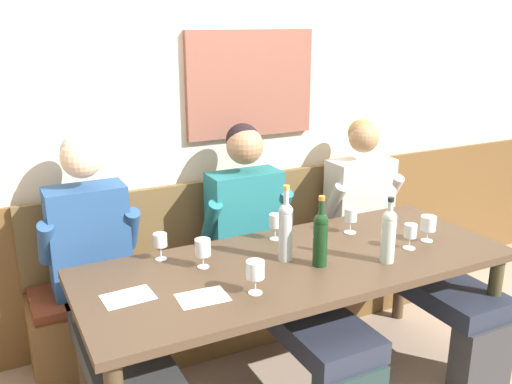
{
  "coord_description": "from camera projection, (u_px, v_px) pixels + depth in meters",
  "views": [
    {
      "loc": [
        -1.31,
        -1.97,
        1.86
      ],
      "look_at": [
        -0.08,
        0.45,
        1.02
      ],
      "focal_mm": 39.17,
      "sensor_mm": 36.0,
      "label": 1
    }
  ],
  "objects": [
    {
      "name": "wine_glass_mid_right",
      "position": [
        410.0,
        232.0,
        2.82
      ],
      "size": [
        0.06,
        0.06,
        0.13
      ],
      "color": "silver",
      "rests_on": "dining_table"
    },
    {
      "name": "wine_bottle_green_tall",
      "position": [
        320.0,
        237.0,
        2.61
      ],
      "size": [
        0.07,
        0.07,
        0.34
      ],
      "color": "#143718",
      "rests_on": "dining_table"
    },
    {
      "name": "wine_glass_by_bottle",
      "position": [
        428.0,
        224.0,
        2.91
      ],
      "size": [
        0.08,
        0.08,
        0.14
      ],
      "color": "silver",
      "rests_on": "dining_table"
    },
    {
      "name": "tasting_sheet_right_guest",
      "position": [
        203.0,
        297.0,
        2.34
      ],
      "size": [
        0.22,
        0.16,
        0.0
      ],
      "primitive_type": "cube",
      "rotation": [
        0.0,
        0.0,
        -0.05
      ],
      "color": "white",
      "rests_on": "dining_table"
    },
    {
      "name": "person_right_seat",
      "position": [
        394.0,
        236.0,
        3.37
      ],
      "size": [
        0.53,
        1.26,
        1.26
      ],
      "color": "#333336",
      "rests_on": "ground"
    },
    {
      "name": "dining_table",
      "position": [
        298.0,
        275.0,
        2.73
      ],
      "size": [
        2.11,
        0.84,
        0.74
      ],
      "color": "#4A3828",
      "rests_on": "ground"
    },
    {
      "name": "wine_glass_center_rear",
      "position": [
        203.0,
        248.0,
        2.6
      ],
      "size": [
        0.07,
        0.07,
        0.14
      ],
      "color": "silver",
      "rests_on": "dining_table"
    },
    {
      "name": "wine_glass_center_front",
      "position": [
        160.0,
        241.0,
        2.68
      ],
      "size": [
        0.07,
        0.07,
        0.13
      ],
      "color": "silver",
      "rests_on": "dining_table"
    },
    {
      "name": "tasting_sheet_left_guest",
      "position": [
        128.0,
        297.0,
        2.34
      ],
      "size": [
        0.22,
        0.16,
        0.0
      ],
      "primitive_type": "cube",
      "rotation": [
        0.0,
        0.0,
        0.06
      ],
      "color": "white",
      "rests_on": "dining_table"
    },
    {
      "name": "person_center_right_seat",
      "position": [
        105.0,
        288.0,
        2.63
      ],
      "size": [
        0.5,
        1.26,
        1.33
      ],
      "color": "#242E30",
      "rests_on": "ground"
    },
    {
      "name": "wall_bench",
      "position": [
        239.0,
        289.0,
        3.41
      ],
      "size": [
        2.41,
        0.42,
        0.94
      ],
      "color": "brown",
      "rests_on": "ground"
    },
    {
      "name": "room_wall_back",
      "position": [
        219.0,
        100.0,
        3.31
      ],
      "size": [
        6.8,
        0.12,
        2.8
      ],
      "color": "beige",
      "rests_on": "ground"
    },
    {
      "name": "wine_glass_right_end",
      "position": [
        255.0,
        270.0,
        2.35
      ],
      "size": [
        0.08,
        0.08,
        0.15
      ],
      "color": "silver",
      "rests_on": "dining_table"
    },
    {
      "name": "wine_bottle_clear_water",
      "position": [
        286.0,
        229.0,
        2.66
      ],
      "size": [
        0.07,
        0.07,
        0.38
      ],
      "color": "silver",
      "rests_on": "dining_table"
    },
    {
      "name": "wine_bottle_amber_mid",
      "position": [
        388.0,
        234.0,
        2.65
      ],
      "size": [
        0.07,
        0.07,
        0.32
      ],
      "color": "#B3C8BB",
      "rests_on": "dining_table"
    },
    {
      "name": "person_left_seat",
      "position": [
        272.0,
        257.0,
        3.02
      ],
      "size": [
        0.53,
        1.26,
        1.3
      ],
      "color": "#243736",
      "rests_on": "ground"
    },
    {
      "name": "wine_glass_mid_left",
      "position": [
        351.0,
        216.0,
        3.02
      ],
      "size": [
        0.07,
        0.07,
        0.14
      ],
      "color": "silver",
      "rests_on": "dining_table"
    },
    {
      "name": "wood_wainscot_panel",
      "position": [
        225.0,
        249.0,
        3.54
      ],
      "size": [
        6.8,
        0.03,
        0.93
      ],
      "primitive_type": "cube",
      "color": "brown",
      "rests_on": "ground"
    },
    {
      "name": "wine_glass_left_end",
      "position": [
        275.0,
        222.0,
        2.93
      ],
      "size": [
        0.06,
        0.06,
        0.14
      ],
      "color": "silver",
      "rests_on": "dining_table"
    }
  ]
}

